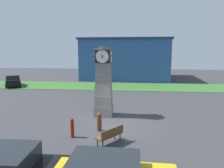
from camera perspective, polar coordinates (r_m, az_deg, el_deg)
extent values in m
plane|color=#38383A|center=(14.15, 0.34, -10.98)|extent=(81.87, 81.87, 0.00)
cube|color=gray|center=(16.34, -2.18, -6.78)|extent=(1.28, 1.28, 0.78)
cube|color=gray|center=(16.14, -2.20, -4.12)|extent=(1.21, 1.21, 0.78)
cube|color=gray|center=(15.98, -2.21, -1.40)|extent=(1.14, 1.14, 0.78)
cube|color=gray|center=(15.86, -2.23, 1.36)|extent=(1.06, 1.06, 0.78)
cube|color=gray|center=(15.77, -2.25, 4.17)|extent=(0.99, 0.99, 0.78)
cube|color=black|center=(15.72, -2.27, 7.26)|extent=(1.08, 1.08, 0.92)
cylinder|color=white|center=(16.28, -1.99, 7.32)|extent=(0.89, 0.04, 0.89)
cube|color=black|center=(16.31, -1.98, 7.33)|extent=(0.06, 0.19, 0.13)
cube|color=black|center=(16.31, -1.98, 7.33)|extent=(0.04, 0.19, 0.31)
cylinder|color=white|center=(15.17, -2.56, 7.19)|extent=(0.89, 0.04, 0.89)
cube|color=black|center=(15.14, -2.58, 7.19)|extent=(0.06, 0.10, 0.20)
cube|color=black|center=(15.14, -2.58, 7.19)|extent=(0.04, 0.29, 0.24)
cylinder|color=white|center=(15.65, -0.21, 7.26)|extent=(0.04, 0.89, 0.89)
cube|color=black|center=(15.65, -0.11, 7.26)|extent=(0.06, 0.06, 0.20)
cube|color=black|center=(15.65, -0.11, 7.26)|extent=(0.29, 0.04, 0.23)
cylinder|color=white|center=(15.81, -4.30, 7.25)|extent=(0.04, 0.89, 0.89)
cube|color=black|center=(15.81, -4.40, 7.25)|extent=(0.15, 0.06, 0.19)
cube|color=black|center=(15.81, -4.40, 7.25)|extent=(0.33, 0.04, 0.13)
pyramid|color=black|center=(15.71, -2.28, 9.44)|extent=(1.14, 1.14, 0.27)
cylinder|color=maroon|center=(12.54, -10.34, -11.45)|extent=(0.21, 0.21, 0.97)
sphere|color=maroon|center=(12.37, -10.41, -9.20)|extent=(0.19, 0.19, 0.19)
cylinder|color=brown|center=(13.28, -3.36, -10.19)|extent=(0.29, 0.29, 0.95)
sphere|color=brown|center=(13.12, -3.38, -8.05)|extent=(0.26, 0.26, 0.26)
cube|color=#1E2328|center=(7.21, -2.04, -20.78)|extent=(2.24, 1.74, 0.52)
cube|color=black|center=(31.54, -24.44, 0.59)|extent=(3.42, 4.16, 0.74)
cube|color=#1E2328|center=(31.75, -24.52, 1.76)|extent=(2.43, 2.61, 0.50)
cylinder|color=black|center=(30.43, -22.84, -0.21)|extent=(0.52, 0.66, 0.64)
cylinder|color=black|center=(30.42, -25.90, -0.41)|extent=(0.52, 0.66, 0.64)
cylinder|color=black|center=(32.77, -23.01, 0.40)|extent=(0.52, 0.66, 0.64)
cylinder|color=black|center=(32.76, -25.85, 0.21)|extent=(0.52, 0.66, 0.64)
cube|color=brown|center=(11.59, -0.78, -13.25)|extent=(1.37, 1.57, 0.08)
cube|color=brown|center=(11.34, 0.15, -12.41)|extent=(1.02, 1.31, 0.40)
cylinder|color=#262628|center=(12.23, 0.67, -13.15)|extent=(0.06, 0.06, 0.45)
cylinder|color=#262628|center=(11.40, -3.84, -14.90)|extent=(0.06, 0.06, 0.45)
cylinder|color=#262628|center=(11.99, 2.12, -13.64)|extent=(0.06, 0.06, 0.45)
cylinder|color=#262628|center=(11.13, -2.38, -15.49)|extent=(0.06, 0.06, 0.45)
cylinder|color=gold|center=(30.86, -2.36, 0.77)|extent=(0.14, 0.14, 0.79)
cylinder|color=gold|center=(30.92, -2.00, 0.79)|extent=(0.14, 0.14, 0.79)
cube|color=#3F3F47|center=(30.80, -2.19, 2.05)|extent=(0.46, 0.38, 0.59)
sphere|color=tan|center=(30.75, -2.19, 2.80)|extent=(0.21, 0.21, 0.21)
cube|color=#2D5193|center=(37.27, 3.74, 6.43)|extent=(14.05, 11.21, 6.28)
cube|color=navy|center=(37.26, 3.79, 11.49)|extent=(14.47, 11.55, 0.30)
cube|color=#386B2D|center=(28.74, 1.15, -0.60)|extent=(49.12, 6.20, 0.04)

